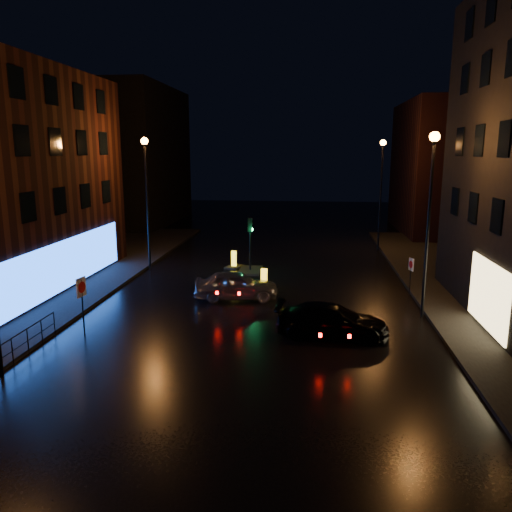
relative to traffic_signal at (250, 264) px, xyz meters
The scene contains 15 objects.
ground 14.06m from the traffic_signal, 85.10° to the right, with size 120.00×120.00×0.00m, color black.
pavement_left 14.14m from the traffic_signal, 154.89° to the right, with size 12.00×44.00×0.15m, color black.
building_far_left 26.50m from the traffic_signal, 125.18° to the left, with size 8.00×16.00×14.00m, color black.
building_far_right 24.83m from the traffic_signal, 48.01° to the left, with size 8.00×14.00×12.00m, color black.
street_lamp_lfar 8.32m from the traffic_signal, behind, with size 0.44×0.44×8.37m.
street_lamp_rnear 13.06m from the traffic_signal, 41.63° to the right, with size 0.44×0.44×8.37m.
street_lamp_rfar 13.06m from the traffic_signal, 41.63° to the left, with size 0.44×0.44×8.37m.
traffic_signal is the anchor object (origin of this frame).
guard_railing 16.47m from the traffic_signal, 114.39° to the right, with size 0.05×6.04×1.00m.
silver_hatchback 6.07m from the traffic_signal, 89.94° to the right, with size 1.73×4.31×1.47m, color #B0B1B8.
dark_sedan 11.92m from the traffic_signal, 66.58° to the right, with size 1.89×4.65×1.35m, color black.
bollard_near 4.39m from the traffic_signal, 72.99° to the right, with size 1.19×1.54×1.20m.
bollard_far 1.55m from the traffic_signal, 141.66° to the left, with size 1.20×1.48×1.12m.
road_sign_left 13.15m from the traffic_signal, 115.28° to the right, with size 0.16×0.59×2.45m.
road_sign_right 10.16m from the traffic_signal, 25.84° to the right, with size 0.18×0.48×2.02m.
Camera 1 is at (2.56, -16.76, 7.55)m, focal length 35.00 mm.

